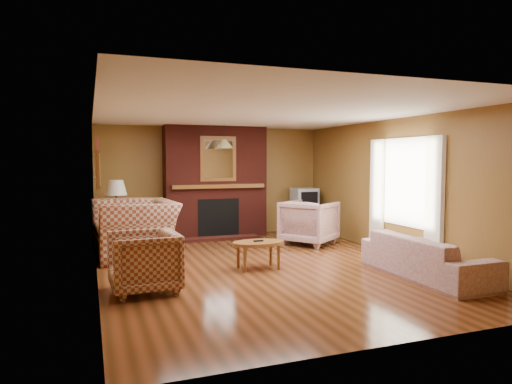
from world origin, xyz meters
name	(u,v)px	position (x,y,z in m)	size (l,w,h in m)	color
floor	(265,266)	(0.00, 0.00, 0.00)	(6.50, 6.50, 0.00)	#44240E
ceiling	(266,113)	(0.00, 0.00, 2.40)	(6.50, 6.50, 0.00)	white
wall_back	(212,181)	(0.00, 3.25, 1.20)	(6.50, 6.50, 0.00)	brown
wall_front	(398,213)	(0.00, -3.25, 1.20)	(6.50, 6.50, 0.00)	brown
wall_left	(95,195)	(-2.50, 0.00, 1.20)	(6.50, 6.50, 0.00)	brown
wall_right	(399,187)	(2.50, 0.00, 1.20)	(6.50, 6.50, 0.00)	brown
fireplace	(216,183)	(0.00, 2.98, 1.18)	(2.20, 0.82, 2.40)	#4A1610
window_right	(404,192)	(2.45, -0.20, 1.13)	(0.10, 1.85, 2.00)	silver
bookshelf	(97,160)	(-2.44, 1.90, 1.67)	(0.09, 0.55, 0.71)	brown
botanical_print	(98,169)	(-2.47, -0.30, 1.55)	(0.05, 0.40, 0.50)	brown
pendant_light	(224,144)	(0.00, 2.30, 2.00)	(0.36, 0.36, 0.48)	black
plaid_loveseat	(135,229)	(-1.85, 1.49, 0.49)	(1.50, 1.31, 0.97)	maroon
plaid_armchair	(144,262)	(-1.95, -0.76, 0.39)	(0.83, 0.85, 0.77)	maroon
floral_sofa	(426,257)	(1.90, -1.42, 0.30)	(2.06, 0.81, 0.60)	#C0B594
floral_armchair	(309,222)	(1.52, 1.49, 0.44)	(0.93, 0.96, 0.87)	#C0B594
coffee_table	(258,245)	(-0.16, -0.11, 0.37)	(0.82, 0.51, 0.45)	brown
side_table	(117,231)	(-2.10, 2.45, 0.31)	(0.47, 0.47, 0.62)	brown
table_lamp	(116,196)	(-2.10, 2.45, 1.00)	(0.40, 0.40, 0.67)	white
tv_stand	(304,221)	(2.05, 2.80, 0.28)	(0.51, 0.46, 0.55)	black
crt_tv	(304,199)	(2.05, 2.79, 0.79)	(0.54, 0.54, 0.48)	#A0A3A8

